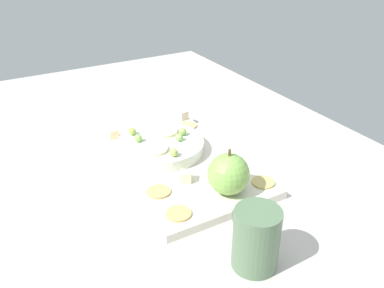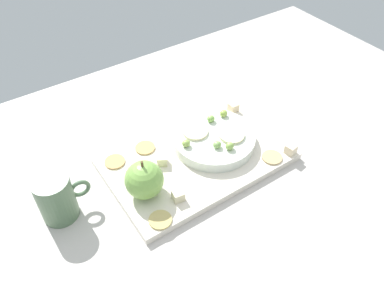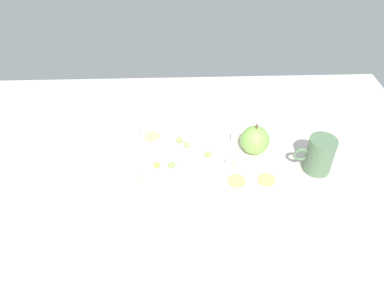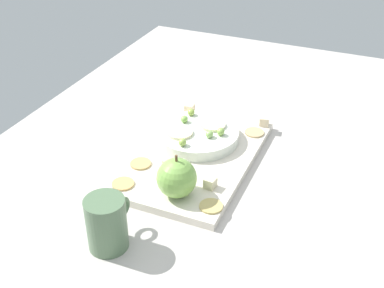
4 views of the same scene
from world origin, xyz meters
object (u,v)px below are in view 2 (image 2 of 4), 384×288
Objects in this scene: cheese_cube_0 at (178,196)px; grape_1 at (230,146)px; cracker_3 at (115,162)px; grape_2 at (217,145)px; platter at (196,158)px; cheese_cube_2 at (291,149)px; grape_4 at (211,119)px; cheese_cube_3 at (233,107)px; cracker_0 at (272,157)px; cracker_2 at (160,220)px; apple_slice_0 at (232,135)px; cracker_1 at (145,148)px; cheese_cube_1 at (162,160)px; grape_3 at (224,113)px; apple_slice_1 at (195,132)px; cup at (57,198)px; apple_whole at (144,180)px; grape_0 at (186,143)px; serving_dish at (214,139)px.

grape_1 reaches higher than cheese_cube_0.
cracker_3 is 21.96cm from grape_2.
platter is 20.48cm from cheese_cube_2.
cheese_cube_2 is 18.83cm from grape_4.
cheese_cube_3 is 0.48× the size of cracker_0.
apple_slice_0 is (-23.42, -8.77, 2.54)cm from cracker_2.
cheese_cube_2 is at bearing 143.69° from cracker_1.
cracker_0 is (-20.29, 11.74, -0.84)cm from cheese_cube_1.
cheese_cube_2 is at bearing 111.95° from grape_3.
cheese_cube_3 is 0.38× the size of apple_slice_0.
platter is at bearing 58.48° from apple_slice_1.
cup is (45.48, 4.92, 2.17)cm from cheese_cube_3.
apple_whole is 28.13cm from cracker_0.
grape_0 is (19.00, -12.23, 2.22)cm from cheese_cube_2.
grape_0 is 1.00× the size of grape_4.
cup is (31.77, 1.18, 0.47)cm from apple_slice_1.
cheese_cube_1 is 27.77cm from cheese_cube_2.
cracker_1 is 19.50cm from cracker_2.
cheese_cube_1 is 16.12cm from apple_slice_0.
grape_3 is (6.35, -15.75, 2.19)cm from cheese_cube_2.
grape_4 is 6.66cm from apple_slice_0.
cheese_cube_3 is (-30.20, -10.57, -2.75)cm from apple_whole.
grape_0 is 4.74cm from apple_slice_1.
apple_whole is at bearing 159.72° from cup.
cheese_cube_2 is 1.15× the size of grape_2.
cheese_cube_0 is at bearing 76.71° from cheese_cube_1.
cup is (34.81, -7.06, -0.07)cm from grape_1.
cheese_cube_1 is (12.70, -0.92, -0.18)cm from serving_dish.
cup is at bearing -42.17° from cracker_2.
cup is at bearing -16.06° from cheese_cube_2.
cheese_cube_1 is 15.28cm from grape_4.
cheese_cube_3 is 14.31cm from apple_slice_1.
grape_0 and grape_1 have the same top height.
platter is 21.39× the size of grape_3.
platter is 18.52× the size of cheese_cube_2.
cheese_cube_3 reaches higher than cracker_1.
grape_4 reaches higher than cheese_cube_1.
platter is at bearing 163.96° from cheese_cube_1.
platter is 9.20cm from apple_slice_0.
grape_0 reaches higher than cracker_1.
cracker_1 is at bearing -27.17° from serving_dish.
serving_dish is at bearing 35.02° from grape_3.
grape_2 is at bearing -157.67° from cheese_cube_0.
cheese_cube_1 is 18.71cm from grape_3.
cracker_0 is 1.00× the size of cracker_1.
cheese_cube_3 reaches higher than platter.
grape_2 is at bearing 62.94° from grape_4.
apple_slice_0 is (-23.87, 9.36, 2.54)cm from cracker_3.
apple_slice_1 reaches higher than cheese_cube_2.
platter is 5.09× the size of apple_whole.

